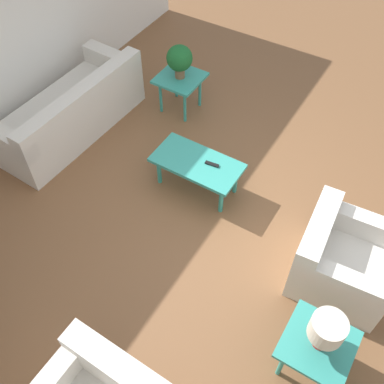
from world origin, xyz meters
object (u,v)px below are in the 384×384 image
armchair (339,260)px  potted_plant (180,59)px  coffee_table (197,165)px  table_lamp (327,330)px  sofa (71,112)px  side_table_plant (180,82)px  side_table_lamp (317,347)px

armchair → potted_plant: bearing=58.1°
coffee_table → table_lamp: (-1.90, 1.27, 0.42)m
sofa → side_table_plant: 1.46m
potted_plant → table_lamp: potted_plant is taller
armchair → table_lamp: table_lamp is taller
coffee_table → table_lamp: size_ratio=2.53×
sofa → side_table_plant: sofa is taller
side_table_plant → potted_plant: size_ratio=1.26×
coffee_table → side_table_lamp: side_table_lamp is taller
side_table_lamp → potted_plant: (2.83, -2.37, 0.34)m
coffee_table → side_table_lamp: 2.29m
armchair → side_table_plant: bearing=58.1°
coffee_table → side_table_plant: 1.44m
side_table_lamp → potted_plant: 3.70m
sofa → armchair: 3.67m
table_lamp → side_table_lamp: bearing=0.0°
side_table_plant → coffee_table: bearing=130.1°
sofa → table_lamp: 4.02m
table_lamp → potted_plant: bearing=-40.0°
sofa → side_table_lamp: size_ratio=3.70×
sofa → side_table_lamp: sofa is taller
table_lamp → armchair: bearing=-82.8°
side_table_plant → side_table_lamp: (-2.83, 2.37, 0.00)m
armchair → table_lamp: (-0.12, 0.97, 0.48)m
side_table_lamp → table_lamp: 0.34m
armchair → potted_plant: 3.08m
coffee_table → table_lamp: 2.32m
table_lamp → sofa: bearing=-18.6°
armchair → coffee_table: armchair is taller
side_table_plant → side_table_lamp: size_ratio=1.00×
side_table_plant → table_lamp: (-2.83, 2.37, 0.34)m
sofa → table_lamp: table_lamp is taller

